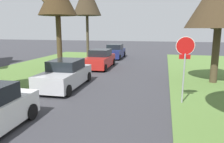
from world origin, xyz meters
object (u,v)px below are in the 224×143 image
(parked_sedan_silver, at_px, (65,75))
(parked_sedan_red, at_px, (100,59))
(stop_sign_far, at_px, (185,56))
(parked_sedan_navy, at_px, (115,52))

(parked_sedan_silver, xyz_separation_m, parked_sedan_red, (0.13, 6.60, 0.00))
(stop_sign_far, height_order, parked_sedan_silver, stop_sign_far)
(parked_sedan_silver, bearing_deg, stop_sign_far, -12.68)
(stop_sign_far, distance_m, parked_sedan_red, 10.30)
(parked_sedan_silver, relative_size, parked_sedan_red, 1.00)
(parked_sedan_silver, bearing_deg, parked_sedan_red, 88.88)
(parked_sedan_red, bearing_deg, parked_sedan_silver, -91.12)
(parked_sedan_red, bearing_deg, parked_sedan_navy, 91.32)
(parked_sedan_silver, xyz_separation_m, parked_sedan_navy, (-0.02, 13.03, 0.00))
(stop_sign_far, distance_m, parked_sedan_silver, 6.72)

